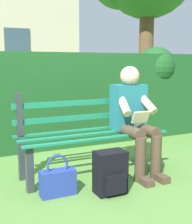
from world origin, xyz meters
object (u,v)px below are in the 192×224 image
(park_bench, at_px, (89,134))
(backpack, at_px, (110,173))
(person_seated, at_px, (134,116))
(handbag, at_px, (58,181))

(park_bench, xyz_separation_m, backpack, (0.05, 0.60, -0.24))
(park_bench, distance_m, person_seated, 0.54)
(person_seated, distance_m, backpack, 0.81)
(handbag, bearing_deg, park_bench, -140.31)
(backpack, xyz_separation_m, handbag, (0.47, -0.17, -0.07))
(backpack, relative_size, handbag, 1.04)
(park_bench, xyz_separation_m, person_seated, (-0.47, 0.18, 0.20))
(backpack, bearing_deg, handbag, -19.51)
(person_seated, bearing_deg, park_bench, -20.37)
(backpack, bearing_deg, person_seated, -140.90)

